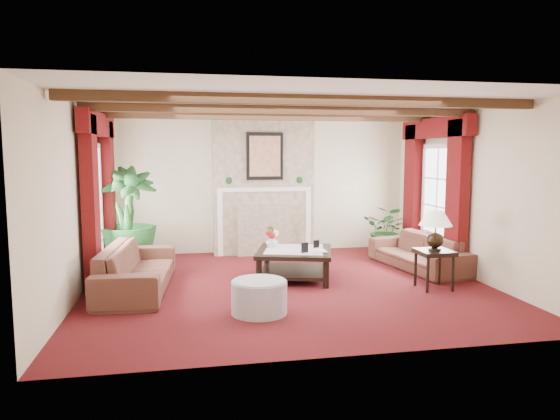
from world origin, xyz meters
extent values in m
plane|color=#470C0F|center=(0.00, 0.00, 0.00)|extent=(6.00, 6.00, 0.00)
plane|color=white|center=(0.00, 0.00, 2.70)|extent=(6.00, 6.00, 0.00)
cube|color=beige|center=(0.00, 2.75, 1.35)|extent=(6.00, 0.02, 2.70)
cube|color=beige|center=(-3.00, 0.00, 1.35)|extent=(0.02, 5.50, 2.70)
cube|color=beige|center=(3.00, 0.00, 1.35)|extent=(0.02, 5.50, 2.70)
imported|color=#3A0F17|center=(-2.24, 0.13, 0.44)|extent=(2.36, 0.98, 0.89)
imported|color=#3A0F17|center=(2.45, 0.67, 0.40)|extent=(2.23, 1.25, 0.80)
imported|color=black|center=(-2.54, 1.70, 0.50)|extent=(2.23, 2.48, 1.00)
imported|color=black|center=(2.41, 1.99, 0.38)|extent=(1.84, 1.84, 0.76)
cylinder|color=#ADA8BF|center=(-0.63, -1.26, 0.21)|extent=(0.70, 0.70, 0.41)
imported|color=silver|center=(-0.15, 0.63, 0.57)|extent=(0.21, 0.22, 0.19)
imported|color=black|center=(0.43, 0.13, 0.61)|extent=(0.19, 0.04, 0.26)
camera|label=1|loc=(-1.48, -7.30, 2.01)|focal=32.00mm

